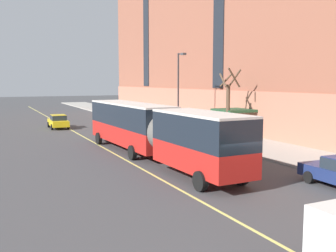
% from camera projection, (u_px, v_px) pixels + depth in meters
% --- Properties ---
extents(ground_plane, '(260.00, 260.00, 0.00)m').
position_uv_depth(ground_plane, '(230.00, 190.00, 19.28)').
color(ground_plane, '#424244').
extents(sidewalk, '(5.81, 160.00, 0.15)m').
position_uv_depth(sidewalk, '(323.00, 161.00, 25.94)').
color(sidewalk, '#ADA89E').
rests_on(sidewalk, ground).
extents(city_bus, '(3.48, 19.65, 3.68)m').
position_uv_depth(city_bus, '(152.00, 129.00, 26.71)').
color(city_bus, red).
rests_on(city_bus, ground).
extents(parked_car_white_1, '(1.98, 4.71, 1.56)m').
position_uv_depth(parked_car_white_1, '(158.00, 126.00, 40.51)').
color(parked_car_white_1, silver).
rests_on(parked_car_white_1, ground).
extents(parked_car_green_4, '(2.04, 4.68, 1.56)m').
position_uv_depth(parked_car_green_4, '(221.00, 143.00, 29.26)').
color(parked_car_green_4, '#23603D').
rests_on(parked_car_green_4, ground).
extents(parked_car_red_6, '(2.00, 4.76, 1.56)m').
position_uv_depth(parked_car_red_6, '(132.00, 119.00, 47.50)').
color(parked_car_red_6, '#B21E19').
rests_on(parked_car_red_6, ground).
extents(parked_car_red_7, '(2.04, 4.71, 1.56)m').
position_uv_depth(parked_car_red_7, '(186.00, 133.00, 34.88)').
color(parked_car_red_7, '#B21E19').
rests_on(parked_car_red_7, ground).
extents(taxi_cab, '(2.02, 4.52, 1.56)m').
position_uv_depth(taxi_cab, '(58.00, 121.00, 44.68)').
color(taxi_cab, yellow).
rests_on(taxi_cab, ground).
extents(street_tree_far_uptown, '(1.61, 1.82, 6.38)m').
position_uv_depth(street_tree_far_uptown, '(228.00, 104.00, 35.44)').
color(street_tree_far_uptown, brown).
rests_on(street_tree_far_uptown, sidewalk).
extents(street_lamp, '(0.36, 1.48, 7.98)m').
position_uv_depth(street_lamp, '(179.00, 85.00, 39.41)').
color(street_lamp, '#2D2D30').
rests_on(street_lamp, sidewalk).
extents(lane_centerline, '(0.16, 140.00, 0.01)m').
position_uv_depth(lane_centerline, '(164.00, 181.00, 21.06)').
color(lane_centerline, '#E0D66B').
rests_on(lane_centerline, ground).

